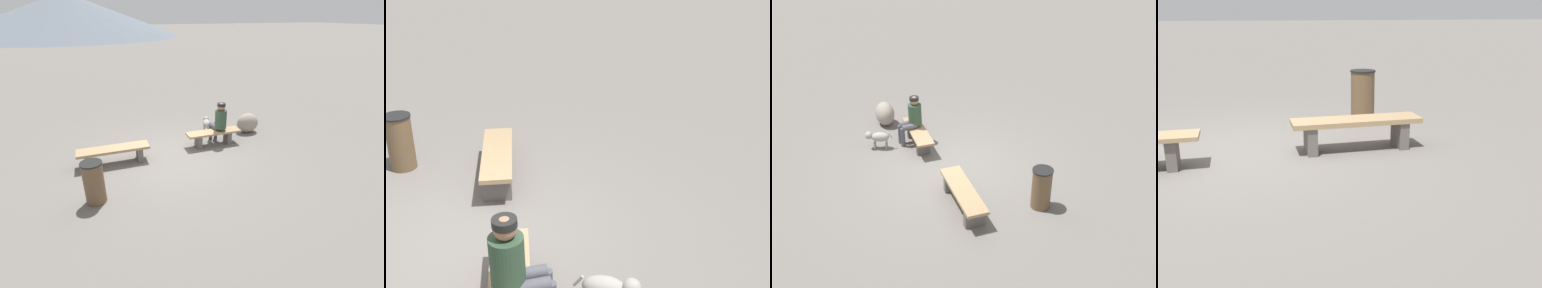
# 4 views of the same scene
# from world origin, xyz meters

# --- Properties ---
(ground) EXTENTS (210.00, 210.00, 0.06)m
(ground) POSITION_xyz_m (0.00, 0.00, -0.03)
(ground) COLOR slate
(bench_left) EXTENTS (1.83, 0.53, 0.46)m
(bench_left) POSITION_xyz_m (-1.58, 0.27, 0.32)
(bench_left) COLOR #605B56
(bench_left) RESTS_ON ground
(trash_bin) EXTENTS (0.44, 0.44, 0.92)m
(trash_bin) POSITION_xyz_m (-2.16, -1.26, 0.46)
(trash_bin) COLOR brown
(trash_bin) RESTS_ON ground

